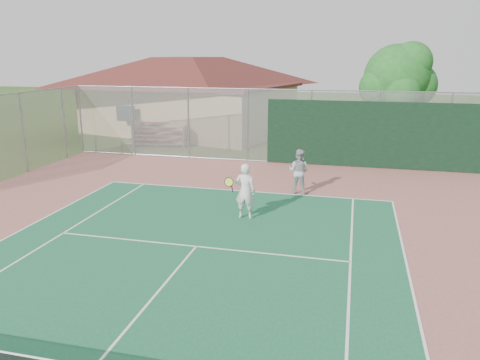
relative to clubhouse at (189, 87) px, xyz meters
name	(u,v)px	position (x,y,z in m)	size (l,w,h in m)	color
back_fence	(312,130)	(8.92, -7.92, -1.28)	(20.08, 0.11, 3.53)	gray
side_fence_left	(23,133)	(-3.18, -12.40, -1.19)	(0.08, 9.00, 3.50)	gray
clubhouse	(189,87)	(0.00, 0.00, 0.00)	(15.20, 11.94, 5.80)	tan
bleachers	(161,133)	(0.00, -4.82, -2.30)	(3.45, 2.27, 1.21)	#A72C26
tree	(399,79)	(12.96, -2.82, 0.83)	(4.11, 3.90, 5.74)	#322312
player_white_front	(245,191)	(7.58, -15.93, -2.04)	(0.95, 0.59, 1.79)	silver
player_grey_back	(299,172)	(8.90, -12.70, -2.11)	(0.94, 0.81, 1.67)	#A6A8AB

